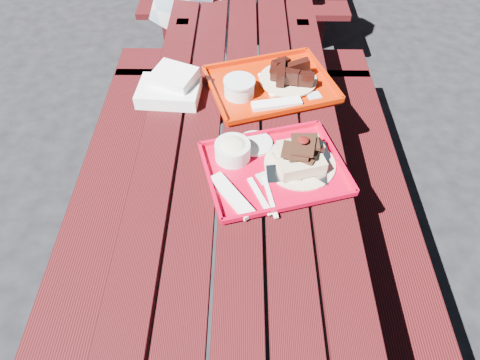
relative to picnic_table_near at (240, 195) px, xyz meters
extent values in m
plane|color=black|center=(0.00, 0.00, -0.56)|extent=(60.00, 60.00, 0.00)
cube|color=#410C0E|center=(-0.30, 0.00, 0.17)|extent=(0.14, 2.40, 0.04)
cube|color=#410C0E|center=(-0.15, 0.00, 0.17)|extent=(0.14, 2.40, 0.04)
cube|color=#410C0E|center=(0.00, 0.00, 0.17)|extent=(0.14, 2.40, 0.04)
cube|color=#410C0E|center=(0.15, 0.00, 0.17)|extent=(0.14, 2.40, 0.04)
cube|color=#410C0E|center=(0.30, 0.00, 0.17)|extent=(0.14, 2.40, 0.04)
cube|color=#410C0E|center=(-0.58, 0.00, -0.13)|extent=(0.25, 2.40, 0.04)
cube|color=#410C0E|center=(-0.58, 0.84, -0.35)|extent=(0.06, 0.06, 0.42)
cube|color=#410C0E|center=(0.58, 0.00, -0.13)|extent=(0.25, 2.40, 0.04)
cube|color=#410C0E|center=(0.58, 0.84, -0.35)|extent=(0.06, 0.06, 0.42)
cube|color=#410C0E|center=(-0.30, 0.96, -0.19)|extent=(0.06, 0.06, 0.75)
cube|color=#410C0E|center=(0.30, 0.96, -0.19)|extent=(0.06, 0.06, 0.75)
cube|color=#410C0E|center=(0.00, 0.96, -0.13)|extent=(1.40, 0.06, 0.04)
cube|color=#410C0E|center=(-0.58, 1.96, -0.35)|extent=(0.06, 0.06, 0.42)
cube|color=#410C0E|center=(0.58, 1.96, -0.35)|extent=(0.06, 0.06, 0.42)
cube|color=#410C0E|center=(-0.30, 1.84, -0.19)|extent=(0.06, 0.06, 0.75)
cube|color=#410C0E|center=(0.30, 1.84, -0.19)|extent=(0.06, 0.06, 0.75)
cube|color=#410C0E|center=(0.00, 1.84, -0.13)|extent=(1.40, 0.06, 0.04)
cube|color=#B90222|center=(0.12, -0.05, 0.20)|extent=(0.53, 0.45, 0.01)
cube|color=#B90222|center=(0.07, 0.12, 0.21)|extent=(0.44, 0.13, 0.02)
cube|color=#B90222|center=(0.16, -0.22, 0.21)|extent=(0.44, 0.13, 0.02)
cube|color=#B90222|center=(0.33, 0.01, 0.21)|extent=(0.10, 0.34, 0.02)
cube|color=#B90222|center=(-0.10, -0.11, 0.21)|extent=(0.10, 0.34, 0.02)
cylinder|color=#CEB494|center=(0.20, -0.02, 0.21)|extent=(0.25, 0.25, 0.01)
cube|color=#CBB188|center=(0.20, -0.07, 0.24)|extent=(0.17, 0.11, 0.04)
cube|color=#CBB188|center=(0.20, 0.02, 0.24)|extent=(0.17, 0.11, 0.04)
ellipsoid|color=#4E0D0B|center=(0.20, -0.02, 0.33)|extent=(0.04, 0.04, 0.01)
cylinder|color=silver|center=(-0.03, 0.01, 0.23)|extent=(0.12, 0.12, 0.06)
ellipsoid|color=beige|center=(-0.03, 0.01, 0.25)|extent=(0.10, 0.10, 0.05)
cylinder|color=silver|center=(0.05, 0.07, 0.21)|extent=(0.13, 0.13, 0.01)
cube|color=white|center=(-0.03, -0.17, 0.21)|extent=(0.16, 0.19, 0.02)
cube|color=white|center=(0.06, -0.17, 0.21)|extent=(0.08, 0.16, 0.01)
cube|color=white|center=(0.10, -0.17, 0.20)|extent=(0.05, 0.17, 0.01)
cube|color=#AFC6C1|center=(0.08, -0.09, 0.20)|extent=(0.07, 0.07, 0.00)
cube|color=#AF1E01|center=(0.12, 0.42, 0.20)|extent=(0.57, 0.50, 0.01)
cube|color=#AF1E01|center=(0.06, 0.60, 0.21)|extent=(0.46, 0.16, 0.02)
cube|color=#AF1E01|center=(0.18, 0.25, 0.21)|extent=(0.46, 0.16, 0.02)
cube|color=#AF1E01|center=(0.35, 0.50, 0.21)|extent=(0.13, 0.36, 0.02)
cube|color=#AF1E01|center=(-0.11, 0.35, 0.21)|extent=(0.13, 0.36, 0.02)
cube|color=white|center=(0.17, 0.44, 0.21)|extent=(0.21, 0.21, 0.01)
cylinder|color=beige|center=(0.19, 0.45, 0.21)|extent=(0.24, 0.24, 0.01)
cylinder|color=silver|center=(-0.01, 0.36, 0.23)|extent=(0.12, 0.12, 0.06)
cylinder|color=silver|center=(-0.01, 0.36, 0.27)|extent=(0.13, 0.13, 0.01)
cube|color=white|center=(0.14, 0.29, 0.21)|extent=(0.20, 0.09, 0.02)
cube|color=silver|center=(0.29, 0.35, 0.21)|extent=(0.07, 0.06, 0.00)
cube|color=white|center=(-0.29, 0.35, 0.22)|extent=(0.25, 0.19, 0.05)
cube|color=white|center=(-0.27, 0.39, 0.27)|extent=(0.20, 0.19, 0.04)
camera|label=1|loc=(0.01, -1.03, 1.27)|focal=32.00mm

